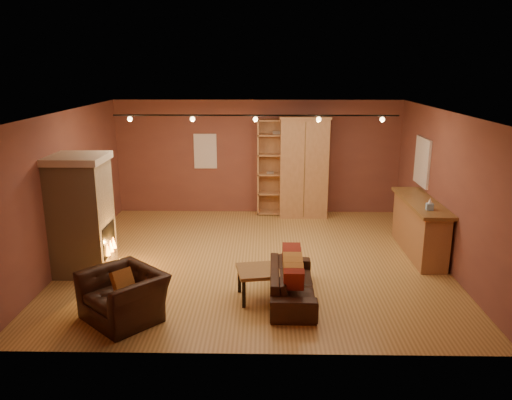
{
  "coord_description": "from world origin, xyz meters",
  "views": [
    {
      "loc": [
        0.18,
        -8.94,
        3.59
      ],
      "look_at": [
        0.01,
        0.2,
        1.13
      ],
      "focal_mm": 35.0,
      "sensor_mm": 36.0,
      "label": 1
    }
  ],
  "objects_px": {
    "bookcase": "(277,166)",
    "loveseat": "(292,277)",
    "armoire": "(304,167)",
    "bar_counter": "(419,227)",
    "fireplace": "(82,215)",
    "armchair": "(123,288)",
    "coffee_table": "(259,274)"
  },
  "relations": [
    {
      "from": "fireplace",
      "to": "bookcase",
      "type": "bearing_deg",
      "value": 46.71
    },
    {
      "from": "fireplace",
      "to": "armchair",
      "type": "bearing_deg",
      "value": -56.06
    },
    {
      "from": "fireplace",
      "to": "bookcase",
      "type": "distance_m",
      "value": 5.12
    },
    {
      "from": "bookcase",
      "to": "loveseat",
      "type": "distance_m",
      "value": 4.84
    },
    {
      "from": "armoire",
      "to": "bar_counter",
      "type": "bearing_deg",
      "value": -50.68
    },
    {
      "from": "armoire",
      "to": "fireplace",
      "type": "bearing_deg",
      "value": -139.57
    },
    {
      "from": "coffee_table",
      "to": "armchair",
      "type": "bearing_deg",
      "value": -160.49
    },
    {
      "from": "bookcase",
      "to": "fireplace",
      "type": "bearing_deg",
      "value": -133.29
    },
    {
      "from": "bookcase",
      "to": "armchair",
      "type": "distance_m",
      "value": 5.99
    },
    {
      "from": "bookcase",
      "to": "armchair",
      "type": "bearing_deg",
      "value": -113.13
    },
    {
      "from": "bookcase",
      "to": "loveseat",
      "type": "relative_size",
      "value": 1.33
    },
    {
      "from": "bar_counter",
      "to": "coffee_table",
      "type": "bearing_deg",
      "value": -146.77
    },
    {
      "from": "armoire",
      "to": "loveseat",
      "type": "bearing_deg",
      "value": -96.19
    },
    {
      "from": "bookcase",
      "to": "coffee_table",
      "type": "height_order",
      "value": "bookcase"
    },
    {
      "from": "bookcase",
      "to": "armchair",
      "type": "relative_size",
      "value": 1.82
    },
    {
      "from": "armchair",
      "to": "coffee_table",
      "type": "relative_size",
      "value": 1.71
    },
    {
      "from": "bookcase",
      "to": "coffee_table",
      "type": "distance_m",
      "value": 4.85
    },
    {
      "from": "armoire",
      "to": "armchair",
      "type": "xyz_separation_m",
      "value": [
        -2.98,
        -5.28,
        -0.75
      ]
    },
    {
      "from": "armoire",
      "to": "coffee_table",
      "type": "height_order",
      "value": "armoire"
    },
    {
      "from": "bar_counter",
      "to": "armchair",
      "type": "relative_size",
      "value": 1.74
    },
    {
      "from": "bar_counter",
      "to": "loveseat",
      "type": "bearing_deg",
      "value": -141.81
    },
    {
      "from": "bookcase",
      "to": "armoire",
      "type": "bearing_deg",
      "value": -16.28
    },
    {
      "from": "fireplace",
      "to": "bar_counter",
      "type": "height_order",
      "value": "fireplace"
    },
    {
      "from": "fireplace",
      "to": "armchair",
      "type": "xyz_separation_m",
      "value": [
        1.17,
        -1.74,
        -0.58
      ]
    },
    {
      "from": "bar_counter",
      "to": "armchair",
      "type": "distance_m",
      "value": 5.76
    },
    {
      "from": "armchair",
      "to": "bar_counter",
      "type": "bearing_deg",
      "value": 70.9
    },
    {
      "from": "armoire",
      "to": "bar_counter",
      "type": "xyz_separation_m",
      "value": [
        2.09,
        -2.55,
        -0.68
      ]
    },
    {
      "from": "fireplace",
      "to": "armoire",
      "type": "distance_m",
      "value": 5.46
    },
    {
      "from": "fireplace",
      "to": "coffee_table",
      "type": "relative_size",
      "value": 2.8
    },
    {
      "from": "fireplace",
      "to": "armchair",
      "type": "distance_m",
      "value": 2.18
    },
    {
      "from": "loveseat",
      "to": "armchair",
      "type": "distance_m",
      "value": 2.58
    },
    {
      "from": "bookcase",
      "to": "bar_counter",
      "type": "bearing_deg",
      "value": -45.05
    }
  ]
}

